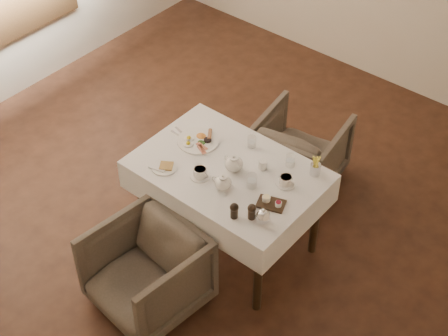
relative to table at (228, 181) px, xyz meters
name	(u,v)px	position (x,y,z in m)	size (l,w,h in m)	color
table	(228,181)	(0.00, 0.00, 0.00)	(1.28, 0.88, 0.75)	black
armchair_near	(146,272)	(-0.07, -0.78, -0.32)	(0.68, 0.70, 0.64)	#494135
armchair_far	(300,150)	(0.00, 0.92, -0.33)	(0.65, 0.67, 0.61)	#494135
breakfast_plate	(199,140)	(-0.35, 0.09, 0.13)	(0.30, 0.30, 0.04)	white
side_plate	(163,167)	(-0.35, -0.28, 0.12)	(0.19, 0.18, 0.02)	white
teapot_centre	(234,163)	(0.04, 0.01, 0.18)	(0.17, 0.13, 0.14)	white
teapot_front	(223,182)	(0.10, -0.17, 0.18)	(0.16, 0.12, 0.12)	white
creamer	(263,164)	(0.18, 0.16, 0.15)	(0.06, 0.06, 0.07)	white
teacup_near	(200,173)	(-0.10, -0.18, 0.15)	(0.14, 0.14, 0.07)	white
teacup_far	(286,181)	(0.40, 0.13, 0.15)	(0.14, 0.14, 0.07)	white
glass_left	(252,142)	(-0.02, 0.29, 0.16)	(0.06, 0.06, 0.09)	silver
glass_mid	(252,181)	(0.23, -0.04, 0.17)	(0.07, 0.07, 0.10)	silver
glass_right	(290,161)	(0.31, 0.30, 0.16)	(0.06, 0.06, 0.09)	silver
condiment_board	(271,203)	(0.44, -0.09, 0.13)	(0.21, 0.17, 0.05)	black
pepper_mill_left	(234,211)	(0.32, -0.33, 0.18)	(0.06, 0.06, 0.12)	black
pepper_mill_right	(252,211)	(0.41, -0.26, 0.18)	(0.06, 0.06, 0.12)	black
silver_pot	(263,216)	(0.49, -0.25, 0.18)	(0.12, 0.09, 0.12)	white
fries_cup	(316,166)	(0.49, 0.34, 0.19)	(0.07, 0.07, 0.16)	silver
cutlery_fork	(183,134)	(-0.49, 0.08, 0.12)	(0.02, 0.20, 0.00)	silver
cutlery_knife	(181,137)	(-0.48, 0.05, 0.12)	(0.02, 0.20, 0.00)	silver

